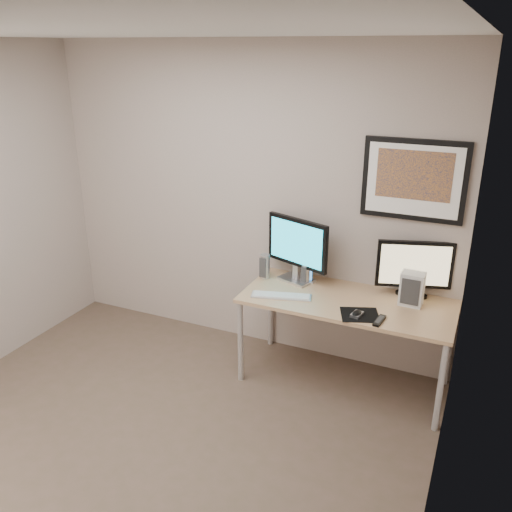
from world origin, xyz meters
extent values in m
plane|color=brown|center=(0.00, 0.00, 0.00)|extent=(3.60, 3.60, 0.00)
plane|color=white|center=(0.00, 0.00, 2.60)|extent=(3.60, 3.60, 0.00)
plane|color=gray|center=(0.00, 1.70, 1.30)|extent=(3.60, 0.00, 3.60)
plane|color=gray|center=(1.80, 0.00, 1.30)|extent=(0.00, 3.40, 3.40)
cube|color=tan|center=(1.00, 1.35, 0.71)|extent=(1.60, 0.70, 0.03)
cylinder|color=silver|center=(0.24, 1.04, 0.35)|extent=(0.04, 0.04, 0.70)
cylinder|color=silver|center=(0.24, 1.66, 0.35)|extent=(0.04, 0.04, 0.70)
cylinder|color=silver|center=(1.76, 1.04, 0.35)|extent=(0.04, 0.04, 0.70)
cylinder|color=silver|center=(1.76, 1.66, 0.35)|extent=(0.04, 0.04, 0.70)
cube|color=black|center=(1.35, 1.68, 1.62)|extent=(0.75, 0.03, 0.60)
cube|color=white|center=(1.35, 1.67, 1.62)|extent=(0.67, 0.00, 0.52)
cube|color=orange|center=(1.35, 1.66, 1.66)|extent=(0.54, 0.00, 0.36)
cube|color=#B9B9BE|center=(0.52, 1.53, 0.74)|extent=(0.32, 0.27, 0.02)
cube|color=#B9B9BE|center=(0.52, 1.53, 0.81)|extent=(0.06, 0.06, 0.11)
cube|color=black|center=(0.52, 1.53, 1.06)|extent=(0.56, 0.23, 0.40)
cube|color=#14A2BA|center=(0.52, 1.51, 1.06)|extent=(0.49, 0.18, 0.33)
cube|color=black|center=(1.43, 1.62, 0.74)|extent=(0.27, 0.19, 0.02)
cube|color=black|center=(1.43, 1.62, 0.78)|extent=(0.06, 0.06, 0.05)
cube|color=black|center=(1.43, 1.62, 0.99)|extent=(0.55, 0.20, 0.37)
cube|color=tan|center=(1.43, 1.61, 0.99)|extent=(0.49, 0.15, 0.32)
cylinder|color=#B9B9BE|center=(0.26, 1.48, 0.83)|extent=(0.09, 0.09, 0.20)
cylinder|color=#B9B9BE|center=(0.61, 1.51, 0.81)|extent=(0.08, 0.08, 0.17)
cube|color=black|center=(0.63, 1.53, 0.79)|extent=(0.07, 0.07, 0.12)
cube|color=silver|center=(0.52, 1.19, 0.74)|extent=(0.48, 0.24, 0.02)
cube|color=black|center=(1.15, 1.14, 0.73)|extent=(0.33, 0.32, 0.00)
ellipsoid|color=black|center=(1.13, 1.12, 0.75)|extent=(0.08, 0.11, 0.04)
cube|color=black|center=(1.30, 1.10, 0.74)|extent=(0.06, 0.18, 0.02)
cube|color=silver|center=(1.45, 1.46, 0.86)|extent=(0.17, 0.13, 0.26)
camera|label=1|loc=(1.88, -2.33, 2.54)|focal=38.00mm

